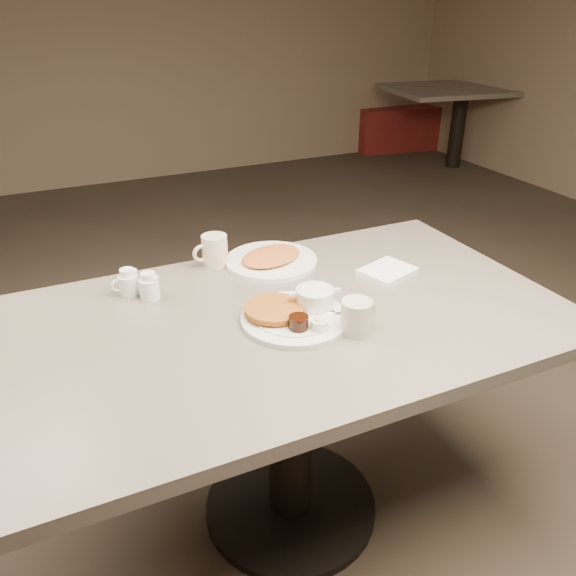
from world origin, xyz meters
name	(u,v)px	position (x,y,z in m)	size (l,w,h in m)	color
room	(292,58)	(0.00, 0.00, 1.40)	(7.04, 8.04, 2.84)	#4C3F33
diner_table	(291,365)	(0.00, 0.00, 0.58)	(1.50, 0.90, 0.75)	slate
main_plate	(296,312)	(0.00, -0.03, 0.77)	(0.37, 0.34, 0.07)	silver
coffee_mug_near	(357,316)	(0.11, -0.15, 0.80)	(0.12, 0.10, 0.09)	beige
napkin	(387,272)	(0.38, 0.10, 0.76)	(0.19, 0.17, 0.02)	white
coffee_mug_far	(214,251)	(-0.09, 0.39, 0.80)	(0.12, 0.09, 0.10)	silver
creamer_left	(128,283)	(-0.38, 0.30, 0.79)	(0.09, 0.07, 0.08)	white
creamer_right	(149,287)	(-0.33, 0.25, 0.79)	(0.07, 0.07, 0.08)	white
hash_plate	(271,259)	(0.08, 0.32, 0.76)	(0.39, 0.39, 0.04)	white
booth_back_right	(417,109)	(3.37, 3.95, 0.41)	(1.60, 1.80, 1.12)	maroon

